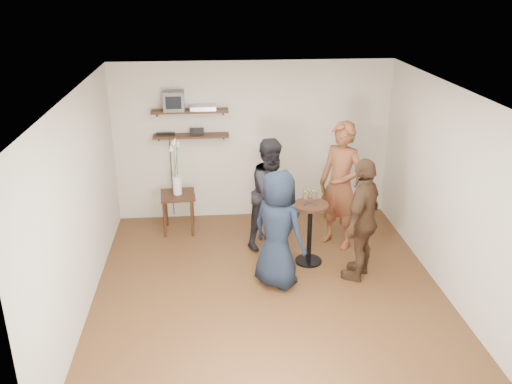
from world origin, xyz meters
TOP-DOWN VIEW (x-y plane):
  - room at (0.00, 0.00)m, footprint 4.58×5.08m
  - shelf_upper at (-1.00, 2.38)m, footprint 1.20×0.25m
  - shelf_lower at (-1.00, 2.38)m, footprint 1.20×0.25m
  - crt_monitor at (-1.24, 2.38)m, footprint 0.32×0.30m
  - dvd_deck at (-0.79, 2.38)m, footprint 0.40×0.24m
  - radio at (-0.90, 2.38)m, footprint 0.22×0.10m
  - power_strip at (-1.40, 2.42)m, footprint 0.30×0.05m
  - side_table at (-1.23, 1.95)m, footprint 0.57×0.57m
  - vase_lilies at (-1.23, 1.95)m, footprint 0.19×0.19m
  - drinks_table at (0.65, 0.75)m, footprint 0.49×0.49m
  - wine_glass_fl at (0.57, 0.73)m, footprint 0.07×0.07m
  - wine_glass_fr at (0.70, 0.73)m, footprint 0.06×0.06m
  - wine_glass_bl at (0.61, 0.80)m, footprint 0.07×0.07m
  - wine_glass_br at (0.69, 0.77)m, footprint 0.06×0.06m
  - person_plaid at (1.19, 1.27)m, footprint 0.81×0.82m
  - person_dark at (0.19, 1.34)m, footprint 1.03×1.00m
  - person_navy at (0.13, 0.21)m, footprint 0.91×0.90m
  - person_brown at (1.26, 0.32)m, footprint 0.91×1.04m

SIDE VIEW (x-z plane):
  - side_table at x=-1.23m, z-range 0.21..0.85m
  - drinks_table at x=0.65m, z-range 0.13..1.03m
  - person_navy at x=0.13m, z-range 0.00..1.59m
  - person_dark at x=0.19m, z-range 0.00..1.67m
  - person_brown at x=1.26m, z-range 0.00..1.68m
  - vase_lilies at x=-1.23m, z-range 0.46..1.40m
  - person_plaid at x=1.19m, z-range 0.00..1.91m
  - wine_glass_fr at x=0.70m, z-range 0.93..1.13m
  - wine_glass_br at x=0.69m, z-range 0.94..1.13m
  - wine_glass_fl at x=0.57m, z-range 0.94..1.14m
  - wine_glass_bl at x=0.61m, z-range 0.94..1.15m
  - room at x=0.00m, z-range -0.04..2.64m
  - shelf_lower at x=-1.00m, z-range 1.43..1.47m
  - power_strip at x=-1.40m, z-range 1.47..1.50m
  - radio at x=-0.90m, z-range 1.47..1.57m
  - shelf_upper at x=-1.00m, z-range 1.83..1.87m
  - dvd_deck at x=-0.79m, z-range 1.87..1.93m
  - crt_monitor at x=-1.24m, z-range 1.87..2.17m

